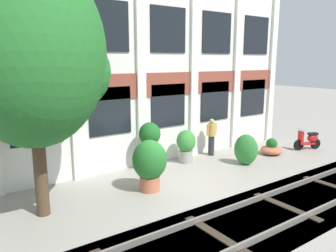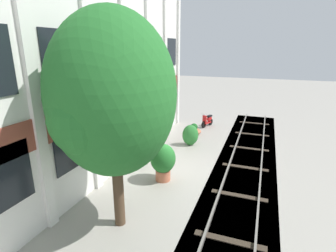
% 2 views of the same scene
% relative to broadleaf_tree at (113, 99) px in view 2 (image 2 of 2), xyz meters
% --- Properties ---
extents(ground_plane, '(80.00, 80.00, 0.00)m').
position_rel_broadleaf_tree_xyz_m(ground_plane, '(4.23, -0.47, -4.09)').
color(ground_plane, '#9E998E').
extents(apartment_facade, '(15.45, 0.64, 8.58)m').
position_rel_broadleaf_tree_xyz_m(apartment_facade, '(4.23, 2.30, 0.18)').
color(apartment_facade, silver).
rests_on(apartment_facade, ground).
extents(rail_tracks, '(23.09, 2.80, 0.43)m').
position_rel_broadleaf_tree_xyz_m(rail_tracks, '(4.23, -3.43, -4.22)').
color(rail_tracks, '#5B5449').
rests_on(rail_tracks, ground).
extents(broadleaf_tree, '(3.78, 3.60, 6.54)m').
position_rel_broadleaf_tree_xyz_m(broadleaf_tree, '(0.00, 0.00, 0.00)').
color(broadleaf_tree, '#4C3826').
rests_on(broadleaf_tree, ground).
extents(potted_plant_wide_bowl, '(0.95, 0.95, 0.71)m').
position_rel_broadleaf_tree_xyz_m(potted_plant_wide_bowl, '(9.64, 0.15, -3.84)').
color(potted_plant_wide_bowl, '#B76647').
rests_on(potted_plant_wide_bowl, ground).
extents(potted_plant_glazed_jar, '(1.07, 1.07, 1.62)m').
position_rel_broadleaf_tree_xyz_m(potted_plant_glazed_jar, '(3.17, -0.23, -3.18)').
color(potted_plant_glazed_jar, '#B76647').
rests_on(potted_plant_glazed_jar, ground).
extents(potted_plant_fluted_column, '(0.76, 0.76, 1.32)m').
position_rel_broadleaf_tree_xyz_m(potted_plant_fluted_column, '(5.88, 1.38, -3.36)').
color(potted_plant_fluted_column, gray).
rests_on(potted_plant_fluted_column, ground).
extents(potted_plant_tall_urn, '(0.79, 0.79, 1.82)m').
position_rel_broadleaf_tree_xyz_m(potted_plant_tall_urn, '(4.19, 1.37, -2.81)').
color(potted_plant_tall_urn, '#333333').
rests_on(potted_plant_tall_urn, ground).
extents(scooter_near_curb, '(1.33, 0.68, 0.98)m').
position_rel_broadleaf_tree_xyz_m(scooter_near_curb, '(11.68, -0.32, -3.65)').
color(scooter_near_curb, black).
rests_on(scooter_near_curb, ground).
extents(resident_by_doorway, '(0.53, 0.34, 1.59)m').
position_rel_broadleaf_tree_xyz_m(resident_by_doorway, '(7.41, 1.57, -3.24)').
color(resident_by_doorway, '#282833').
rests_on(resident_by_doorway, ground).
extents(topiary_hedge, '(1.01, 1.13, 1.20)m').
position_rel_broadleaf_tree_xyz_m(topiary_hedge, '(7.63, -0.17, -3.49)').
color(topiary_hedge, '#2D7A33').
rests_on(topiary_hedge, ground).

